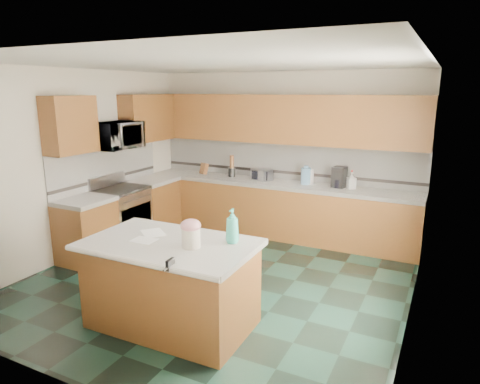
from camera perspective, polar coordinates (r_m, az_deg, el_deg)
The scene contains 52 objects.
floor at distance 5.66m, azimuth -3.00°, elevation -11.70°, with size 4.60×4.60×0.00m, color black.
ceiling at distance 5.13m, azimuth -3.38°, elevation 16.76°, with size 4.60×4.60×0.00m, color white.
wall_back at distance 7.30m, azimuth 5.85°, elevation 5.11°, with size 4.60×0.04×2.70m, color silver.
wall_front at distance 3.47m, azimuth -22.46°, elevation -5.25°, with size 4.60×0.04×2.70m, color silver.
wall_left at distance 6.67m, azimuth -20.84°, elevation 3.49°, with size 0.04×4.60×2.70m, color silver.
wall_right at distance 4.58m, azimuth 22.99°, elevation -0.93°, with size 0.04×4.60×2.70m, color silver.
back_base_cab at distance 7.20m, azimuth 4.77°, elevation -2.48°, with size 4.60×0.60×0.86m, color #341D0B.
back_countertop at distance 7.09m, azimuth 4.85°, elevation 1.10°, with size 4.60×0.64×0.06m, color white.
back_upper_cab at distance 7.07m, azimuth 5.43°, elevation 9.65°, with size 4.60×0.33×0.78m, color #341D0B.
back_backsplash at distance 7.29m, azimuth 5.74°, elevation 4.18°, with size 4.60×0.02×0.63m, color silver.
back_accent_band at distance 7.32m, azimuth 5.69°, elevation 2.67°, with size 4.60×0.01×0.05m, color black.
left_base_cab_rear at distance 7.58m, azimuth -11.49°, elevation -1.91°, with size 0.60×0.82×0.86m, color #341D0B.
left_counter_rear at distance 7.47m, azimuth -11.65°, elevation 1.50°, with size 0.64×0.82×0.06m, color white.
left_base_cab_front at distance 6.49m, azimuth -19.77°, elevation -5.05°, with size 0.60×0.72×0.86m, color #341D0B.
left_counter_front at distance 6.37m, azimuth -20.10°, elevation -1.12°, with size 0.64×0.72×0.06m, color white.
left_backsplash at distance 7.04m, azimuth -17.33°, elevation 3.30°, with size 0.02×2.30×0.63m, color silver.
left_accent_band at distance 7.07m, azimuth -17.19°, elevation 1.75°, with size 0.01×2.30×0.05m, color black.
left_upper_cab_rear at distance 7.52m, azimuth -12.22°, elevation 9.63°, with size 0.33×1.09×0.78m, color #341D0B.
left_upper_cab_front at distance 6.30m, azimuth -21.73°, elevation 8.31°, with size 0.33×0.72×0.78m, color #341D0B.
range_body at distance 6.99m, azimuth -15.45°, elevation -3.34°, with size 0.60×0.76×0.88m, color #B7B7BC.
range_oven_door at distance 6.82m, azimuth -13.60°, elevation -4.01°, with size 0.02×0.68×0.55m, color black.
range_cooktop at distance 6.88m, azimuth -15.68°, elevation 0.33°, with size 0.62×0.78×0.04m, color black.
range_handle at distance 6.70m, azimuth -13.58°, elevation -0.94°, with size 0.02×0.02×0.66m, color #B7B7BC.
range_backguard at distance 7.03m, azimuth -17.33°, elevation 1.50°, with size 0.06×0.76×0.18m, color #B7B7BC.
microwave at distance 6.75m, azimuth -16.13°, elevation 7.24°, with size 0.73×0.50×0.41m, color #B7B7BC.
island_base at distance 4.56m, azimuth -9.10°, elevation -12.33°, with size 1.61×0.92×0.86m, color #341D0B.
island_top at distance 4.38m, azimuth -9.32°, elevation -6.91°, with size 1.71×1.02×0.06m, color white.
island_bullnose at distance 4.01m, azimuth -13.61°, elevation -9.09°, with size 0.06×0.06×1.71m, color white.
treat_jar at distance 4.16m, azimuth -6.55°, elevation -6.10°, with size 0.18×0.18×0.19m, color silver.
treat_jar_lid at distance 4.12m, azimuth -6.60°, elevation -4.47°, with size 0.20×0.20×0.12m, color pink.
treat_jar_knob at distance 4.11m, azimuth -6.61°, elevation -3.88°, with size 0.02×0.02×0.06m, color tan.
treat_jar_knob_end_l at distance 4.13m, azimuth -7.00°, elevation -3.82°, with size 0.03×0.03×0.03m, color tan.
treat_jar_knob_end_r at distance 4.09m, azimuth -6.23°, elevation -3.95°, with size 0.03×0.03×0.03m, color tan.
soap_bottle_island at distance 4.24m, azimuth -1.04°, elevation -4.54°, with size 0.13×0.13×0.35m, color teal.
paper_sheet_a at distance 4.46m, azimuth -12.71°, elevation -6.29°, with size 0.25×0.18×0.00m, color white.
paper_sheet_b at distance 4.66m, azimuth -11.51°, elevation -5.35°, with size 0.29×0.22×0.00m, color white.
clamp_body at distance 3.81m, azimuth -9.28°, elevation -9.49°, with size 0.03×0.11×0.09m, color black.
clamp_handle at distance 3.77m, azimuth -9.83°, elevation -10.09°, with size 0.02×0.02×0.07m, color black.
knife_block at distance 7.73m, azimuth -4.83°, elevation 3.11°, with size 0.11×0.09×0.20m, color #472814.
utensil_crock at distance 7.50m, azimuth -1.11°, elevation 2.65°, with size 0.12×0.12×0.15m, color black.
utensil_bundle at distance 7.46m, azimuth -1.11°, elevation 4.07°, with size 0.07×0.07×0.22m, color #472814.
toaster_oven at distance 7.22m, azimuth 2.93°, elevation 2.35°, with size 0.32×0.22×0.19m, color #B7B7BC.
toaster_oven_door at distance 7.13m, azimuth 2.60°, elevation 2.21°, with size 0.28×0.01×0.15m, color black.
paper_towel at distance 6.98m, azimuth 9.36°, elevation 2.03°, with size 0.11×0.11×0.24m, color white.
paper_towel_base at distance 7.00m, azimuth 9.33°, elevation 1.12°, with size 0.16×0.16×0.01m, color #B7B7BC.
water_jug at distance 6.96m, azimuth 8.78°, elevation 2.11°, with size 0.16×0.16×0.26m, color #6598C6.
water_jug_neck at distance 6.93m, azimuth 8.83°, elevation 3.33°, with size 0.08×0.08×0.04m, color #6598C6.
coffee_maker at distance 6.83m, azimuth 13.09°, elevation 1.95°, with size 0.19×0.21×0.32m, color black.
coffee_carafe at distance 6.81m, azimuth 12.95°, elevation 1.10°, with size 0.13×0.13×0.13m, color black.
soap_bottle_back at distance 6.77m, azimuth 14.64°, elevation 1.50°, with size 0.12×0.12×0.26m, color white.
soap_back_cap at distance 6.74m, azimuth 14.71°, elevation 2.71°, with size 0.02×0.02×0.03m, color red.
window_light_proxy at distance 4.35m, azimuth 22.60°, elevation 0.44°, with size 0.02×1.40×1.10m, color white.
Camera 1 is at (2.53, -4.45, 2.40)m, focal length 32.00 mm.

